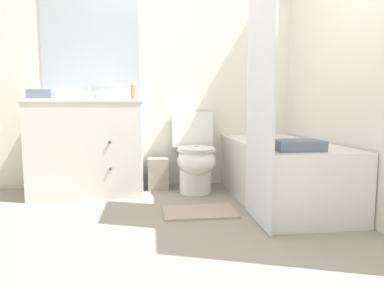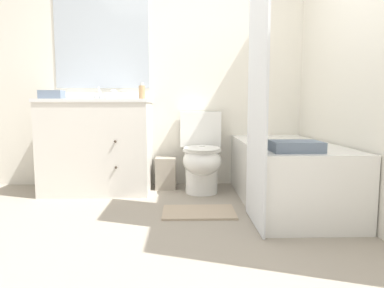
# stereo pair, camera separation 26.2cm
# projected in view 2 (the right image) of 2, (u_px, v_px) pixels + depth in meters

# --- Properties ---
(ground_plane) EXTENTS (14.00, 14.00, 0.00)m
(ground_plane) POSITION_uv_depth(u_px,v_px,m) (175.00, 254.00, 1.93)
(ground_plane) COLOR gray
(wall_back) EXTENTS (8.00, 0.06, 2.50)m
(wall_back) POSITION_uv_depth(u_px,v_px,m) (178.00, 65.00, 3.55)
(wall_back) COLOR white
(wall_back) RESTS_ON ground_plane
(wall_right) EXTENTS (0.05, 2.75, 2.50)m
(wall_right) POSITION_uv_depth(u_px,v_px,m) (343.00, 52.00, 2.69)
(wall_right) COLOR white
(wall_right) RESTS_ON ground_plane
(vanity_cabinet) EXTENTS (1.02, 0.60, 0.89)m
(vanity_cabinet) POSITION_uv_depth(u_px,v_px,m) (98.00, 145.00, 3.31)
(vanity_cabinet) COLOR silver
(vanity_cabinet) RESTS_ON ground_plane
(sink_faucet) EXTENTS (0.14, 0.12, 0.12)m
(sink_faucet) POSITION_uv_depth(u_px,v_px,m) (101.00, 96.00, 3.43)
(sink_faucet) COLOR silver
(sink_faucet) RESTS_ON vanity_cabinet
(toilet) EXTENTS (0.41, 0.66, 0.77)m
(toilet) POSITION_uv_depth(u_px,v_px,m) (201.00, 155.00, 3.29)
(toilet) COLOR white
(toilet) RESTS_ON ground_plane
(bathtub) EXTENTS (0.71, 1.53, 0.52)m
(bathtub) POSITION_uv_depth(u_px,v_px,m) (286.00, 173.00, 2.90)
(bathtub) COLOR white
(bathtub) RESTS_ON ground_plane
(shower_curtain) EXTENTS (0.01, 0.58, 1.91)m
(shower_curtain) POSITION_uv_depth(u_px,v_px,m) (257.00, 86.00, 2.30)
(shower_curtain) COLOR white
(shower_curtain) RESTS_ON ground_plane
(wastebasket) EXTENTS (0.20, 0.17, 0.31)m
(wastebasket) POSITION_uv_depth(u_px,v_px,m) (166.00, 173.00, 3.44)
(wastebasket) COLOR gray
(wastebasket) RESTS_ON ground_plane
(tissue_box) EXTENTS (0.13, 0.12, 0.10)m
(tissue_box) POSITION_uv_depth(u_px,v_px,m) (113.00, 96.00, 3.45)
(tissue_box) COLOR white
(tissue_box) RESTS_ON vanity_cabinet
(soap_dispenser) EXTENTS (0.06, 0.06, 0.16)m
(soap_dispenser) POSITION_uv_depth(u_px,v_px,m) (142.00, 92.00, 3.33)
(soap_dispenser) COLOR tan
(soap_dispenser) RESTS_ON vanity_cabinet
(hand_towel_folded) EXTENTS (0.20, 0.14, 0.08)m
(hand_towel_folded) POSITION_uv_depth(u_px,v_px,m) (52.00, 95.00, 3.10)
(hand_towel_folded) COLOR slate
(hand_towel_folded) RESTS_ON vanity_cabinet
(bath_towel_folded) EXTENTS (0.33, 0.24, 0.07)m
(bath_towel_folded) POSITION_uv_depth(u_px,v_px,m) (296.00, 146.00, 2.31)
(bath_towel_folded) COLOR slate
(bath_towel_folded) RESTS_ON bathtub
(bath_mat) EXTENTS (0.56, 0.36, 0.02)m
(bath_mat) POSITION_uv_depth(u_px,v_px,m) (199.00, 212.00, 2.66)
(bath_mat) COLOR tan
(bath_mat) RESTS_ON ground_plane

